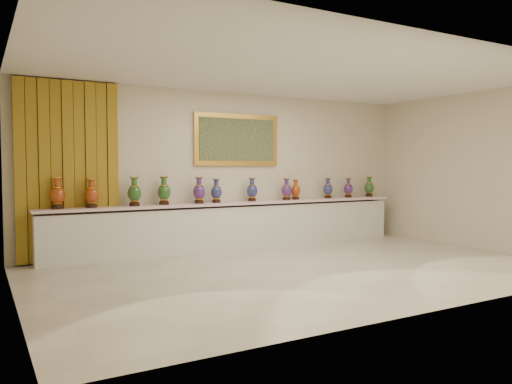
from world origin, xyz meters
TOP-DOWN VIEW (x-y plane):
  - ground at (0.00, 0.00)m, footprint 8.00×8.00m
  - room at (-2.53, 2.44)m, footprint 8.00×8.00m
  - counter at (0.00, 2.27)m, footprint 7.28×0.48m
  - vase_0 at (-3.23, 2.26)m, footprint 0.27×0.27m
  - vase_1 at (-2.70, 2.23)m, footprint 0.29×0.29m
  - vase_2 at (-1.99, 2.24)m, footprint 0.30×0.30m
  - vase_3 at (-1.45, 2.26)m, footprint 0.28×0.28m
  - vase_4 at (-0.80, 2.22)m, footprint 0.29×0.29m
  - vase_5 at (-0.44, 2.24)m, footprint 0.25×0.25m
  - vase_6 at (0.33, 2.27)m, footprint 0.27×0.27m
  - vase_7 at (1.10, 2.22)m, footprint 0.27×0.27m
  - vase_8 at (1.35, 2.26)m, footprint 0.21×0.21m
  - vase_9 at (2.20, 2.29)m, footprint 0.26×0.26m
  - vase_10 at (2.74, 2.26)m, footprint 0.25×0.25m
  - vase_11 at (3.35, 2.28)m, footprint 0.26×0.26m
  - label_card at (-1.55, 2.13)m, footprint 0.10×0.06m

SIDE VIEW (x-z plane):
  - ground at x=0.00m, z-range 0.00..0.00m
  - counter at x=0.00m, z-range -0.01..0.89m
  - label_card at x=-1.55m, z-range 0.90..0.90m
  - vase_8 at x=1.35m, z-range 0.88..1.29m
  - vase_10 at x=2.74m, z-range 0.88..1.30m
  - vase_9 at x=2.20m, z-range 0.88..1.31m
  - vase_7 at x=1.10m, z-range 0.88..1.32m
  - vase_5 at x=-0.44m, z-range 0.88..1.33m
  - vase_11 at x=3.35m, z-range 0.88..1.33m
  - vase_6 at x=0.33m, z-range 0.88..1.33m
  - vase_1 at x=-2.70m, z-range 0.88..1.35m
  - vase_4 at x=-0.80m, z-range 0.87..1.36m
  - vase_2 at x=-1.99m, z-range 0.87..1.37m
  - vase_3 at x=-1.45m, z-range 0.87..1.38m
  - vase_0 at x=-3.23m, z-range 0.87..1.38m
  - room at x=-2.53m, z-range -2.40..5.60m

